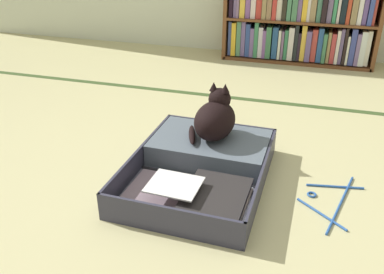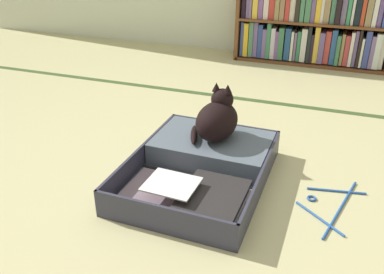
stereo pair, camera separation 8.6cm
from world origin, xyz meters
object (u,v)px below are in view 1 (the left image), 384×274
at_px(bookshelf, 299,22).
at_px(open_suitcase, 205,164).
at_px(black_cat, 216,118).
at_px(clothes_hanger, 331,200).

bearing_deg(bookshelf, open_suitcase, -97.73).
height_order(bookshelf, black_cat, bookshelf).
relative_size(bookshelf, black_cat, 4.41).
bearing_deg(bookshelf, clothes_hanger, -81.42).
xyz_separation_m(bookshelf, clothes_hanger, (0.30, -2.02, -0.33)).
bearing_deg(black_cat, clothes_hanger, -20.15).
bearing_deg(bookshelf, black_cat, -98.05).
distance_m(bookshelf, open_suitcase, 1.99).
relative_size(black_cat, clothes_hanger, 0.63).
relative_size(open_suitcase, clothes_hanger, 1.78).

